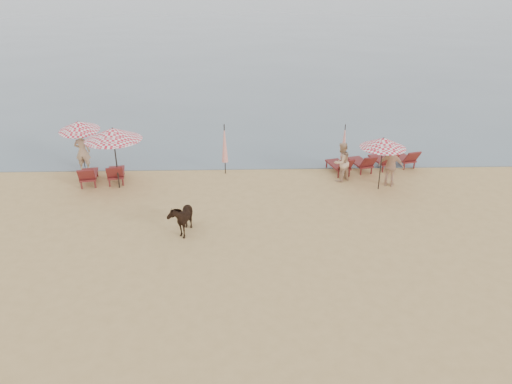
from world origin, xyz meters
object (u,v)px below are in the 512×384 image
lounger_cluster_right (373,161)px  beachgoer_left (83,151)px  beachgoer_right_a (341,162)px  lounger_cluster_left (102,174)px  cow (182,217)px  umbrella_open_left_b (79,126)px  umbrella_closed_right (344,142)px  umbrella_open_left_a (113,134)px  umbrella_open_right (383,143)px  beachgoer_right_b (391,166)px  umbrella_closed_left (225,144)px

lounger_cluster_right → beachgoer_left: bearing=163.3°
beachgoer_left → beachgoer_right_a: beachgoer_left is taller
lounger_cluster_left → beachgoer_right_a: (10.64, 0.01, 0.43)m
lounger_cluster_right → cow: bearing=-160.7°
lounger_cluster_left → umbrella_open_left_b: 2.91m
lounger_cluster_left → umbrella_closed_right: bearing=-2.8°
lounger_cluster_left → umbrella_open_left_a: 2.20m
umbrella_open_right → beachgoer_right_b: (0.56, 0.34, -1.20)m
umbrella_closed_right → beachgoer_right_b: umbrella_closed_right is taller
umbrella_open_right → beachgoer_right_a: bearing=151.0°
lounger_cluster_left → lounger_cluster_right: bearing=-4.9°
umbrella_open_left_a → umbrella_open_left_b: size_ratio=1.15×
umbrella_open_left_a → umbrella_open_right: umbrella_open_left_a is taller
umbrella_open_left_b → umbrella_open_right: umbrella_open_left_b is taller
umbrella_open_left_a → beachgoer_left: umbrella_open_left_a is taller
lounger_cluster_left → umbrella_open_left_b: (-1.38, 2.01, 1.60)m
lounger_cluster_left → lounger_cluster_right: 12.49m
lounger_cluster_left → cow: (4.01, -4.55, 0.15)m
beachgoer_right_b → beachgoer_right_a: bearing=5.6°
umbrella_closed_left → beachgoer_right_a: 5.35m
umbrella_closed_left → beachgoer_right_a: (5.22, -1.03, -0.57)m
umbrella_closed_right → cow: 9.31m
lounger_cluster_left → umbrella_closed_left: 5.61m
lounger_cluster_right → beachgoer_left: (-13.67, 0.35, 0.52)m
umbrella_open_left_a → umbrella_closed_right: size_ratio=1.25×
lounger_cluster_right → cow: size_ratio=3.04×
umbrella_open_left_a → umbrella_closed_left: bearing=28.5°
umbrella_open_left_a → beachgoer_right_b: (11.88, -0.14, -1.54)m
lounger_cluster_left → umbrella_open_left_a: (0.82, -0.47, 1.99)m
lounger_cluster_right → umbrella_open_left_b: 13.92m
umbrella_closed_left → beachgoer_left: 6.71m
umbrella_open_left_a → umbrella_closed_left: size_ratio=1.15×
umbrella_open_left_b → beachgoer_right_a: (12.02, -2.00, -1.17)m
umbrella_open_left_a → beachgoer_right_a: 9.96m
umbrella_open_left_a → umbrella_open_right: size_ratio=1.16×
beachgoer_right_a → beachgoer_right_b: size_ratio=0.98×
umbrella_open_left_a → beachgoer_right_a: bearing=13.2°
umbrella_closed_right → umbrella_closed_left: bearing=-175.1°
umbrella_open_left_a → cow: umbrella_open_left_a is taller
beachgoer_left → beachgoer_right_a: bearing=171.2°
umbrella_open_left_b → beachgoer_right_a: umbrella_open_left_b is taller
lounger_cluster_left → cow: size_ratio=1.50×
umbrella_open_right → beachgoer_left: bearing=173.0°
umbrella_closed_right → beachgoer_left: size_ratio=1.12×
umbrella_closed_left → beachgoer_left: bearing=175.2°
umbrella_closed_left → umbrella_open_left_a: bearing=-161.9°
beachgoer_left → beachgoer_right_a: 11.99m
lounger_cluster_right → beachgoer_left: 13.68m
umbrella_open_left_b → umbrella_closed_right: bearing=15.2°
umbrella_open_left_a → beachgoer_right_a: umbrella_open_left_a is taller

